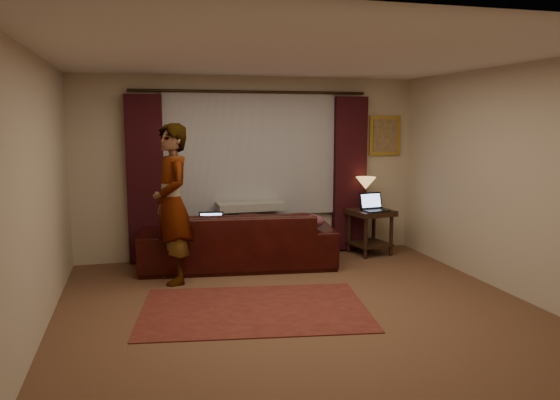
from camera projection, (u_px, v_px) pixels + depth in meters
The scene contains 20 objects.
floor at pixel (300, 311), 5.74m from camera, with size 5.00×5.00×0.01m, color brown.
ceiling at pixel (301, 56), 5.36m from camera, with size 5.00×5.00×0.02m, color silver.
wall_back at pixel (251, 168), 7.94m from camera, with size 5.00×0.02×2.60m, color beige.
wall_front at pixel (426, 238), 3.16m from camera, with size 5.00×0.02×2.60m, color beige.
wall_left at pixel (35, 196), 4.92m from camera, with size 0.02×5.00×2.60m, color beige.
wall_right at pixel (511, 181), 6.18m from camera, with size 0.02×5.00×2.60m, color beige.
sheer_curtain at pixel (251, 154), 7.86m from camera, with size 2.50×0.05×1.80m, color #A2A2AA.
drape_left at pixel (145, 179), 7.48m from camera, with size 0.50×0.14×2.30m, color black.
drape_right at pixel (350, 174), 8.23m from camera, with size 0.50×0.14×2.30m, color black.
curtain_rod at pixel (252, 92), 7.68m from camera, with size 0.04×0.04×3.40m, color black.
picture_frame at pixel (385, 136), 8.38m from camera, with size 0.50×0.04×0.60m, color gold.
sofa at pixel (238, 228), 7.41m from camera, with size 2.61×1.13×1.05m, color black.
throw_blanket at pixel (250, 187), 7.68m from camera, with size 0.94×0.38×0.11m, color gray.
clothing_pile at pixel (308, 222), 7.34m from camera, with size 0.46×0.36×0.20m, color brown.
laptop_sofa at pixel (211, 223), 7.19m from camera, with size 0.33×0.35×0.24m, color black, non-canonical shape.
area_rug at pixel (254, 309), 5.75m from camera, with size 2.36×1.57×0.01m, color maroon.
end_table at pixel (370, 232), 8.12m from camera, with size 0.58×0.58×0.67m, color black.
tiffany_lamp at pixel (366, 193), 8.10m from camera, with size 0.30×0.30×0.48m, color olive, non-canonical shape.
laptop_table at pixel (376, 202), 7.92m from camera, with size 0.36×0.39×0.26m, color black, non-canonical shape.
person at pixel (172, 204), 6.62m from camera, with size 0.57×0.57×1.95m, color gray.
Camera 1 is at (-1.60, -5.28, 1.97)m, focal length 35.00 mm.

